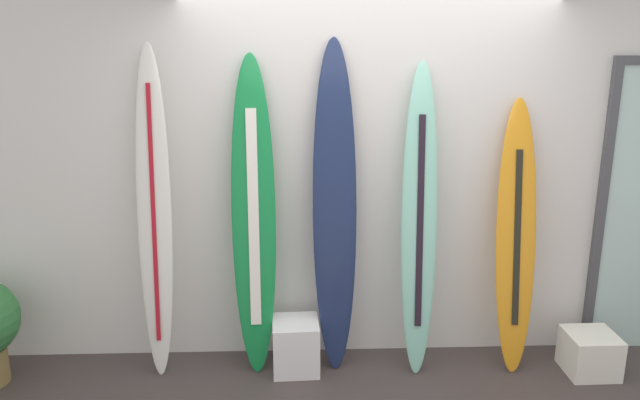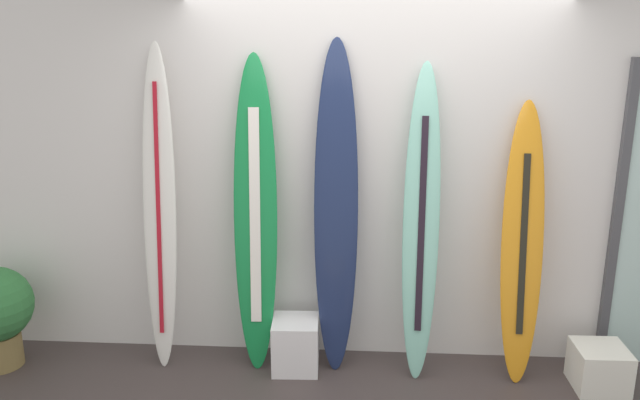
% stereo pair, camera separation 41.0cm
% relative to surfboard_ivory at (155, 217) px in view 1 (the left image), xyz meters
% --- Properties ---
extents(wall_back, '(7.20, 0.20, 2.80)m').
position_rel_surfboard_ivory_xyz_m(wall_back, '(1.44, 0.29, 0.29)').
color(wall_back, silver).
rests_on(wall_back, ground).
extents(surfboard_ivory, '(0.23, 0.31, 2.24)m').
position_rel_surfboard_ivory_xyz_m(surfboard_ivory, '(0.00, 0.00, 0.00)').
color(surfboard_ivory, silver).
rests_on(surfboard_ivory, ground).
extents(surfboard_emerald, '(0.31, 0.31, 2.17)m').
position_rel_surfboard_ivory_xyz_m(surfboard_emerald, '(0.66, 0.01, -0.02)').
color(surfboard_emerald, '#157F3E').
rests_on(surfboard_emerald, ground).
extents(surfboard_navy, '(0.31, 0.32, 2.27)m').
position_rel_surfboard_ivory_xyz_m(surfboard_navy, '(1.20, 0.03, 0.02)').
color(surfboard_navy, '#1B274C').
rests_on(surfboard_navy, ground).
extents(surfboard_seafoam, '(0.26, 0.37, 2.13)m').
position_rel_surfboard_ivory_xyz_m(surfboard_seafoam, '(1.77, -0.03, -0.06)').
color(surfboard_seafoam, '#89CFBB').
rests_on(surfboard_seafoam, ground).
extents(surfboard_sunset, '(0.29, 0.38, 1.88)m').
position_rel_surfboard_ivory_xyz_m(surfboard_sunset, '(2.44, -0.03, -0.18)').
color(surfboard_sunset, orange).
rests_on(surfboard_sunset, ground).
extents(display_block_left, '(0.34, 0.34, 0.29)m').
position_rel_surfboard_ivory_xyz_m(display_block_left, '(2.97, -0.19, -0.96)').
color(display_block_left, white).
rests_on(display_block_left, ground).
extents(display_block_center, '(0.33, 0.33, 0.36)m').
position_rel_surfboard_ivory_xyz_m(display_block_center, '(0.93, -0.08, -0.92)').
color(display_block_center, white).
rests_on(display_block_center, ground).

